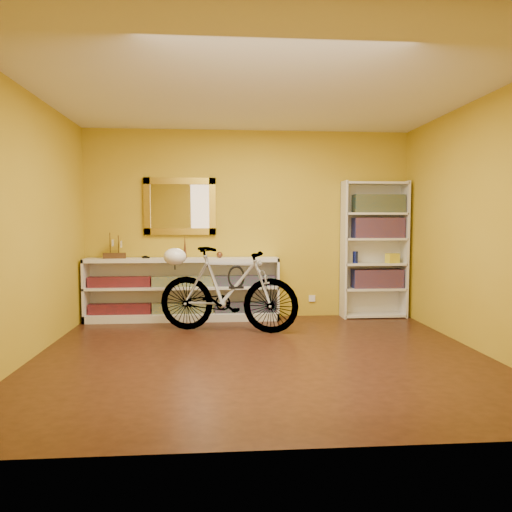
{
  "coord_description": "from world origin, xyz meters",
  "views": [
    {
      "loc": [
        -0.42,
        -4.7,
        1.33
      ],
      "look_at": [
        0.0,
        0.7,
        0.95
      ],
      "focal_mm": 33.67,
      "sensor_mm": 36.0,
      "label": 1
    }
  ],
  "objects": [
    {
      "name": "ceiling",
      "position": [
        0.0,
        0.0,
        2.6
      ],
      "size": [
        4.5,
        4.0,
        0.01
      ],
      "primitive_type": "cube",
      "color": "silver",
      "rests_on": "ground"
    },
    {
      "name": "gilt_mirror",
      "position": [
        -0.95,
        1.97,
        1.55
      ],
      "size": [
        0.98,
        0.06,
        0.78
      ],
      "primitive_type": "cube",
      "color": "olive",
      "rests_on": "back_wall"
    },
    {
      "name": "right_wall",
      "position": [
        2.25,
        0.0,
        1.3
      ],
      "size": [
        0.01,
        4.0,
        2.6
      ],
      "primitive_type": "cube",
      "color": "#B9961B",
      "rests_on": "ground"
    },
    {
      "name": "model_ship",
      "position": [
        -1.81,
        1.81,
        1.02
      ],
      "size": [
        0.3,
        0.13,
        0.34
      ],
      "primitive_type": null,
      "rotation": [
        0.0,
        0.0,
        0.08
      ],
      "color": "#3A2210",
      "rests_on": "console_unit"
    },
    {
      "name": "back_wall",
      "position": [
        0.0,
        2.0,
        1.3
      ],
      "size": [
        4.5,
        0.01,
        2.6
      ],
      "primitive_type": "cube",
      "color": "#B9961B",
      "rests_on": "ground"
    },
    {
      "name": "decorative_orb",
      "position": [
        -0.41,
        1.81,
        0.89
      ],
      "size": [
        0.08,
        0.08,
        0.08
      ],
      "primitive_type": "sphere",
      "color": "brown",
      "rests_on": "console_unit"
    },
    {
      "name": "cd_row_upper",
      "position": [
        -0.91,
        1.79,
        0.54
      ],
      "size": [
        2.5,
        0.13,
        0.14
      ],
      "primitive_type": "cube",
      "color": "navy",
      "rests_on": "console_unit"
    },
    {
      "name": "book_row_b",
      "position": [
        1.8,
        1.84,
        1.25
      ],
      "size": [
        0.7,
        0.22,
        0.28
      ],
      "primitive_type": "cube",
      "color": "maroon",
      "rests_on": "bookcase"
    },
    {
      "name": "bookcase",
      "position": [
        1.75,
        1.84,
        0.95
      ],
      "size": [
        0.9,
        0.3,
        1.9
      ],
      "primitive_type": null,
      "color": "silver",
      "rests_on": "floor"
    },
    {
      "name": "yellow_bag",
      "position": [
        2.0,
        1.8,
        0.83
      ],
      "size": [
        0.2,
        0.16,
        0.13
      ],
      "primitive_type": "cube",
      "rotation": [
        0.0,
        0.0,
        0.3
      ],
      "color": "yellow",
      "rests_on": "bookcase"
    },
    {
      "name": "cd_row_lower",
      "position": [
        -0.91,
        1.79,
        0.17
      ],
      "size": [
        2.5,
        0.13,
        0.14
      ],
      "primitive_type": "cube",
      "color": "black",
      "rests_on": "console_unit"
    },
    {
      "name": "wall_socket",
      "position": [
        0.9,
        1.99,
        0.25
      ],
      "size": [
        0.09,
        0.02,
        0.09
      ],
      "primitive_type": "cube",
      "color": "silver",
      "rests_on": "back_wall"
    },
    {
      "name": "console_unit",
      "position": [
        -0.91,
        1.81,
        0.42
      ],
      "size": [
        2.6,
        0.35,
        0.85
      ],
      "primitive_type": null,
      "color": "silver",
      "rests_on": "floor"
    },
    {
      "name": "book_row_c",
      "position": [
        1.8,
        1.84,
        1.59
      ],
      "size": [
        0.7,
        0.22,
        0.25
      ],
      "primitive_type": "cube",
      "color": "#174352",
      "rests_on": "bookcase"
    },
    {
      "name": "red_tin",
      "position": [
        1.55,
        1.87,
        1.56
      ],
      "size": [
        0.18,
        0.18,
        0.19
      ],
      "primitive_type": "cube",
      "rotation": [
        0.0,
        0.0,
        -0.28
      ],
      "color": "maroon",
      "rests_on": "bookcase"
    },
    {
      "name": "travel_mug",
      "position": [
        1.47,
        1.82,
        0.85
      ],
      "size": [
        0.07,
        0.07,
        0.16
      ],
      "primitive_type": "cylinder",
      "color": "#162198",
      "rests_on": "bookcase"
    },
    {
      "name": "toy_car",
      "position": [
        -1.4,
        1.81,
        0.85
      ],
      "size": [
        0.0,
        0.0,
        0.0
      ],
      "primitive_type": "imported",
      "rotation": [
        0.0,
        0.0,
        1.51
      ],
      "color": "black",
      "rests_on": "console_unit"
    },
    {
      "name": "bronze_ornament",
      "position": [
        -0.88,
        1.81,
        1.01
      ],
      "size": [
        0.05,
        0.05,
        0.31
      ],
      "primitive_type": "cone",
      "color": "brown",
      "rests_on": "console_unit"
    },
    {
      "name": "u_lock",
      "position": [
        -0.21,
        1.06,
        0.67
      ],
      "size": [
        0.21,
        0.02,
        0.21
      ],
      "primitive_type": "torus",
      "rotation": [
        1.57,
        0.0,
        0.0
      ],
      "color": "black",
      "rests_on": "bicycle"
    },
    {
      "name": "helmet",
      "position": [
        -0.96,
        1.26,
        0.91
      ],
      "size": [
        0.28,
        0.27,
        0.21
      ],
      "primitive_type": "ellipsoid",
      "color": "white",
      "rests_on": "bicycle"
    },
    {
      "name": "floor",
      "position": [
        0.0,
        0.0,
        -0.01
      ],
      "size": [
        4.5,
        4.0,
        0.01
      ],
      "primitive_type": "cube",
      "color": "black",
      "rests_on": "ground"
    },
    {
      "name": "book_row_a",
      "position": [
        1.8,
        1.84,
        0.55
      ],
      "size": [
        0.7,
        0.22,
        0.26
      ],
      "primitive_type": "cube",
      "color": "maroon",
      "rests_on": "bookcase"
    },
    {
      "name": "bicycle",
      "position": [
        -0.31,
        1.08,
        0.52
      ],
      "size": [
        0.89,
        1.81,
        1.03
      ],
      "primitive_type": "imported",
      "rotation": [
        0.0,
        0.0,
        1.31
      ],
      "color": "silver",
      "rests_on": "floor"
    },
    {
      "name": "left_wall",
      "position": [
        -2.25,
        0.0,
        1.3
      ],
      "size": [
        0.01,
        4.0,
        2.6
      ],
      "primitive_type": "cube",
      "color": "#B9961B",
      "rests_on": "ground"
    }
  ]
}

